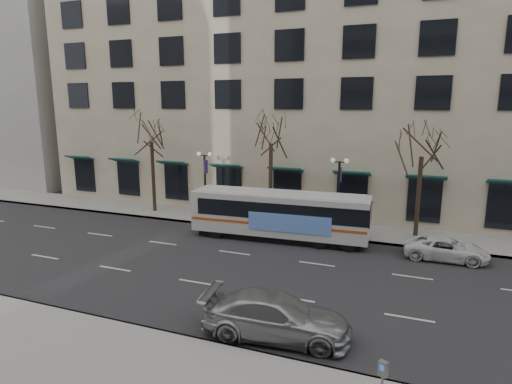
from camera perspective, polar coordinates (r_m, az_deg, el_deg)
The scene contains 13 objects.
ground at distance 23.82m, azimuth -5.18°, elevation -9.83°, with size 160.00×160.00×0.00m, color black.
sidewalk_far at distance 30.49m, azimuth 10.99°, elevation -4.99°, with size 80.00×4.00×0.15m, color gray.
building_hotel at distance 42.64m, azimuth 5.03°, elevation 16.10°, with size 40.00×20.00×24.00m, color tan.
building_far_upblock at distance 63.17m, azimuth -29.45°, elevation 15.08°, with size 28.00×20.00×28.00m, color #999993.
tree_far_left at distance 34.92m, azimuth -13.84°, elevation 8.07°, with size 3.60×3.60×8.34m.
tree_far_mid at distance 30.34m, azimuth 2.01°, elevation 8.28°, with size 3.60×3.60×8.55m.
tree_far_right at distance 28.70m, azimuth 21.34°, elevation 6.32°, with size 3.60×3.60×8.06m.
lamp_post_left at distance 32.26m, azimuth -6.80°, elevation 1.32°, with size 1.22×0.45×5.21m.
lamp_post_right at distance 29.02m, azimuth 10.94°, elevation 0.01°, with size 1.22×0.45×5.21m.
city_bus at distance 27.80m, azimuth 3.28°, elevation -2.94°, with size 11.62×3.14×3.12m.
silver_car at distance 16.90m, azimuth 2.73°, elevation -16.22°, with size 2.31×5.68×1.65m, color #AAACB1.
white_pickup at distance 26.78m, azimuth 24.00°, elevation -6.93°, with size 2.10×4.56×1.27m, color white.
pay_station at distance 14.08m, azimuth 16.57°, elevation -21.99°, with size 0.31×0.26×1.23m.
Camera 1 is at (9.93, -19.81, 8.75)m, focal length 30.00 mm.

